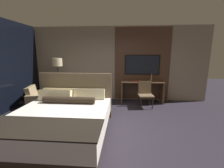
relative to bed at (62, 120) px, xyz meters
The scene contains 10 objects.
ground_plane 0.98m from the bed, 11.98° to the left, with size 16.00×16.00×0.00m, color #28232D.
wall_back_tv_panel 3.15m from the bed, 69.68° to the left, with size 7.20×0.09×2.80m.
bed is the anchor object (origin of this frame).
desk 3.24m from the bed, 50.72° to the left, with size 1.55×0.51×0.80m.
tv 3.55m from the bed, 52.93° to the left, with size 1.29×0.04×0.73m.
desk_chair 2.90m from the bed, 43.53° to the left, with size 0.52×0.52×0.86m.
armchair_by_window 2.05m from the bed, 131.24° to the left, with size 0.96×0.99×0.77m.
floor_lamp 2.55m from the bed, 114.82° to the left, with size 0.34×0.34×1.64m.
vase_tall 3.53m from the bed, 46.76° to the left, with size 0.10×0.10×0.30m.
book 3.15m from the bed, 52.97° to the left, with size 0.23×0.17×0.03m.
Camera 1 is at (0.47, -3.21, 1.80)m, focal length 24.00 mm.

